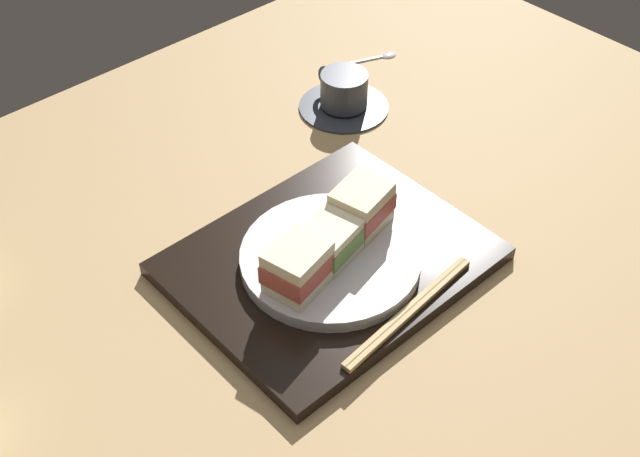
{
  "coord_description": "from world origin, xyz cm",
  "views": [
    {
      "loc": [
        -53.48,
        -60.16,
        74.69
      ],
      "look_at": [
        -3.82,
        -5.67,
        5.0
      ],
      "focal_mm": 46.11,
      "sensor_mm": 36.0,
      "label": 1
    }
  ],
  "objects_px": {
    "sandwich_far": "(361,207)",
    "coffee_cup": "(344,94)",
    "sandwich_near": "(298,267)",
    "sandwich_middle": "(331,239)",
    "teaspoon": "(383,55)",
    "sandwich_plate": "(330,258)",
    "chopsticks_pair": "(409,311)"
  },
  "relations": [
    {
      "from": "coffee_cup",
      "to": "teaspoon",
      "type": "xyz_separation_m",
      "value": [
        0.15,
        0.06,
        -0.02
      ]
    },
    {
      "from": "sandwich_far",
      "to": "coffee_cup",
      "type": "bearing_deg",
      "value": 50.42
    },
    {
      "from": "sandwich_far",
      "to": "teaspoon",
      "type": "distance_m",
      "value": 0.46
    },
    {
      "from": "sandwich_near",
      "to": "chopsticks_pair",
      "type": "height_order",
      "value": "sandwich_near"
    },
    {
      "from": "sandwich_plate",
      "to": "coffee_cup",
      "type": "relative_size",
      "value": 1.59
    },
    {
      "from": "coffee_cup",
      "to": "sandwich_middle",
      "type": "bearing_deg",
      "value": -136.13
    },
    {
      "from": "sandwich_near",
      "to": "sandwich_far",
      "type": "relative_size",
      "value": 1.01
    },
    {
      "from": "sandwich_near",
      "to": "chopsticks_pair",
      "type": "bearing_deg",
      "value": -55.41
    },
    {
      "from": "sandwich_near",
      "to": "teaspoon",
      "type": "xyz_separation_m",
      "value": [
        0.47,
        0.32,
        -0.06
      ]
    },
    {
      "from": "sandwich_plate",
      "to": "sandwich_middle",
      "type": "height_order",
      "value": "sandwich_middle"
    },
    {
      "from": "sandwich_plate",
      "to": "coffee_cup",
      "type": "distance_m",
      "value": 0.36
    },
    {
      "from": "sandwich_near",
      "to": "coffee_cup",
      "type": "xyz_separation_m",
      "value": [
        0.32,
        0.26,
        -0.04
      ]
    },
    {
      "from": "sandwich_plate",
      "to": "sandwich_middle",
      "type": "relative_size",
      "value": 2.68
    },
    {
      "from": "sandwich_far",
      "to": "coffee_cup",
      "type": "height_order",
      "value": "sandwich_far"
    },
    {
      "from": "teaspoon",
      "to": "sandwich_near",
      "type": "bearing_deg",
      "value": -145.68
    },
    {
      "from": "sandwich_far",
      "to": "chopsticks_pair",
      "type": "height_order",
      "value": "sandwich_far"
    },
    {
      "from": "sandwich_plate",
      "to": "teaspoon",
      "type": "distance_m",
      "value": 0.52
    },
    {
      "from": "sandwich_far",
      "to": "chopsticks_pair",
      "type": "bearing_deg",
      "value": -111.07
    },
    {
      "from": "sandwich_far",
      "to": "coffee_cup",
      "type": "xyz_separation_m",
      "value": [
        0.2,
        0.24,
        -0.04
      ]
    },
    {
      "from": "sandwich_near",
      "to": "teaspoon",
      "type": "height_order",
      "value": "sandwich_near"
    },
    {
      "from": "sandwich_near",
      "to": "teaspoon",
      "type": "distance_m",
      "value": 0.58
    },
    {
      "from": "sandwich_near",
      "to": "coffee_cup",
      "type": "height_order",
      "value": "sandwich_near"
    },
    {
      "from": "sandwich_middle",
      "to": "teaspoon",
      "type": "distance_m",
      "value": 0.52
    },
    {
      "from": "sandwich_plate",
      "to": "sandwich_middle",
      "type": "xyz_separation_m",
      "value": [
        0.0,
        0.0,
        0.03
      ]
    },
    {
      "from": "sandwich_far",
      "to": "sandwich_plate",
      "type": "bearing_deg",
      "value": -168.97
    },
    {
      "from": "sandwich_plate",
      "to": "coffee_cup",
      "type": "height_order",
      "value": "coffee_cup"
    },
    {
      "from": "sandwich_plate",
      "to": "chopsticks_pair",
      "type": "distance_m",
      "value": 0.12
    },
    {
      "from": "sandwich_middle",
      "to": "teaspoon",
      "type": "relative_size",
      "value": 0.98
    },
    {
      "from": "sandwich_middle",
      "to": "teaspoon",
      "type": "bearing_deg",
      "value": 37.16
    },
    {
      "from": "teaspoon",
      "to": "sandwich_far",
      "type": "bearing_deg",
      "value": -139.29
    },
    {
      "from": "sandwich_near",
      "to": "sandwich_middle",
      "type": "distance_m",
      "value": 0.06
    },
    {
      "from": "chopsticks_pair",
      "to": "coffee_cup",
      "type": "bearing_deg",
      "value": 56.29
    }
  ]
}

